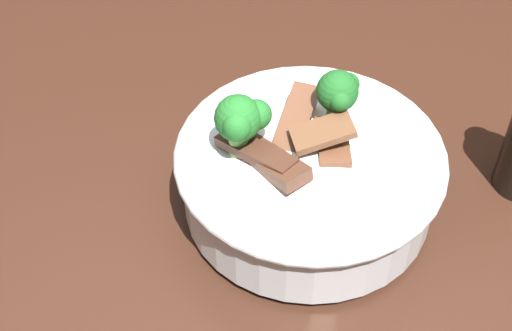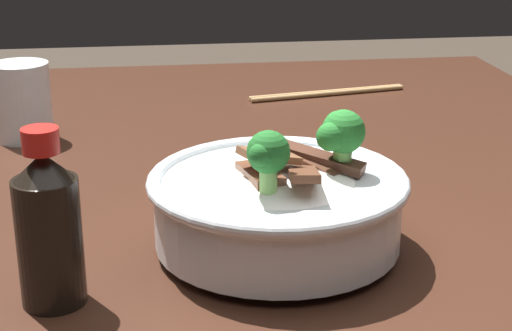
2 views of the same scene
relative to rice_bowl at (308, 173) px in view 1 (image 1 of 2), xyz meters
The scene contains 1 object.
rice_bowl is the anchor object (origin of this frame).
Camera 1 is at (0.34, 0.05, 1.30)m, focal length 51.22 mm.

